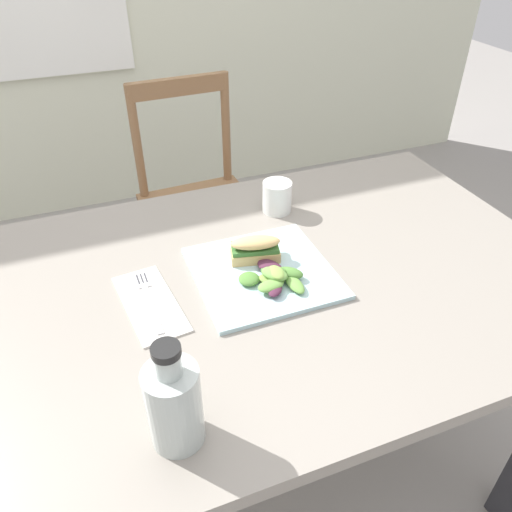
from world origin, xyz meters
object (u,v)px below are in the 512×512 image
(dining_table, at_px, (249,325))
(bottle_cold_brew, at_px, (175,408))
(sandwich_half_front, at_px, (255,248))
(chair_wooden_far, at_px, (199,203))
(fork_on_napkin, at_px, (148,297))
(plate_lunch, at_px, (263,272))
(cup_extra_side, at_px, (277,197))

(dining_table, height_order, bottle_cold_brew, bottle_cold_brew)
(dining_table, height_order, sandwich_half_front, sandwich_half_front)
(dining_table, bearing_deg, chair_wooden_far, 82.43)
(dining_table, relative_size, bottle_cold_brew, 7.35)
(dining_table, distance_m, sandwich_half_front, 0.17)
(chair_wooden_far, relative_size, sandwich_half_front, 7.74)
(chair_wooden_far, bearing_deg, fork_on_napkin, -110.95)
(plate_lunch, distance_m, cup_extra_side, 0.26)
(fork_on_napkin, distance_m, cup_extra_side, 0.43)
(chair_wooden_far, relative_size, bottle_cold_brew, 4.68)
(bottle_cold_brew, height_order, cup_extra_side, bottle_cold_brew)
(plate_lunch, xyz_separation_m, cup_extra_side, (0.13, 0.23, 0.03))
(fork_on_napkin, height_order, cup_extra_side, cup_extra_side)
(dining_table, height_order, fork_on_napkin, fork_on_napkin)
(cup_extra_side, bearing_deg, bottle_cold_brew, -125.59)
(chair_wooden_far, height_order, fork_on_napkin, chair_wooden_far)
(fork_on_napkin, bearing_deg, bottle_cold_brew, -93.22)
(fork_on_napkin, relative_size, bottle_cold_brew, 1.00)
(sandwich_half_front, relative_size, cup_extra_side, 1.45)
(chair_wooden_far, distance_m, fork_on_napkin, 0.92)
(bottle_cold_brew, distance_m, cup_extra_side, 0.66)
(chair_wooden_far, height_order, bottle_cold_brew, bottle_cold_brew)
(dining_table, height_order, chair_wooden_far, chair_wooden_far)
(plate_lunch, distance_m, fork_on_napkin, 0.24)
(fork_on_napkin, bearing_deg, dining_table, -6.57)
(plate_lunch, relative_size, sandwich_half_front, 2.47)
(chair_wooden_far, distance_m, cup_extra_side, 0.68)
(dining_table, bearing_deg, plate_lunch, 19.96)
(chair_wooden_far, xyz_separation_m, cup_extra_side, (0.05, -0.60, 0.33))
(fork_on_napkin, bearing_deg, chair_wooden_far, 69.05)
(plate_lunch, bearing_deg, bottle_cold_brew, -129.61)
(sandwich_half_front, bearing_deg, fork_on_napkin, -172.00)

